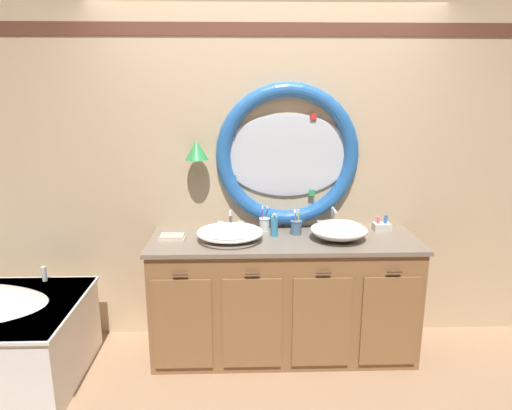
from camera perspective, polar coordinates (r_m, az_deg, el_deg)
The scene contains 12 objects.
ground_plane at distance 3.44m, azimuth 1.81°, elevation -19.67°, with size 14.00×14.00×0.00m, color tan.
back_wall_assembly at distance 3.50m, azimuth 1.59°, elevation 4.26°, with size 6.40×0.26×2.60m.
vanity_counter at distance 3.45m, azimuth 3.38°, elevation -11.13°, with size 1.91×0.63×0.88m.
sink_basin_left at distance 3.23m, azimuth -3.24°, elevation -3.42°, with size 0.47×0.47×0.11m.
sink_basin_right at distance 3.30m, azimuth 10.20°, elevation -3.07°, with size 0.40×0.40×0.14m.
faucet_set_left at distance 3.46m, azimuth -3.14°, elevation -2.17°, with size 0.20×0.12×0.16m.
faucet_set_right at distance 3.52m, azimuth 9.42°, elevation -1.92°, with size 0.23×0.14×0.18m.
toothbrush_holder_left at distance 3.44m, azimuth 1.05°, elevation -2.33°, with size 0.08×0.08×0.20m.
toothbrush_holder_right at distance 3.38m, azimuth 4.99°, elevation -2.69°, with size 0.09×0.09×0.19m.
soap_dispenser at distance 3.32m, azimuth 2.27°, elevation -2.58°, with size 0.05×0.06×0.17m.
folded_hand_towel at distance 3.31m, azimuth -10.31°, elevation -3.97°, with size 0.18×0.12×0.04m.
toiletry_basket at distance 3.59m, azimuth 15.27°, elevation -2.54°, with size 0.12×0.09×0.12m.
Camera 1 is at (-0.19, -2.85, 1.92)m, focal length 32.38 mm.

